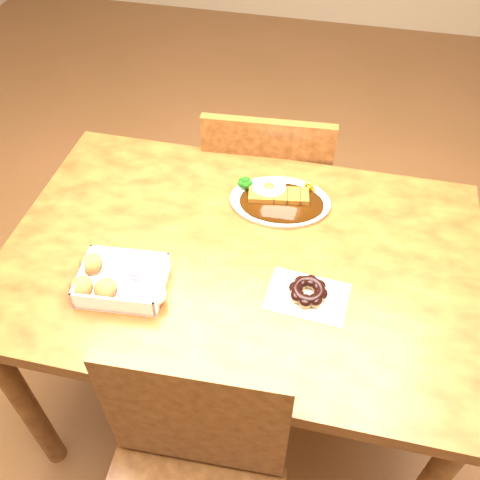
% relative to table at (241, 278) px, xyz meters
% --- Properties ---
extents(ground, '(6.00, 6.00, 0.00)m').
position_rel_table_xyz_m(ground, '(0.00, 0.00, -0.65)').
color(ground, brown).
rests_on(ground, ground).
extents(table, '(1.20, 0.80, 0.75)m').
position_rel_table_xyz_m(table, '(0.00, 0.00, 0.00)').
color(table, '#461F0E').
rests_on(table, ground).
extents(chair_far, '(0.45, 0.45, 0.87)m').
position_rel_table_xyz_m(chair_far, '(-0.02, 0.53, -0.17)').
color(chair_far, '#461F0E').
rests_on(chair_far, ground).
extents(katsu_curry_plate, '(0.29, 0.22, 0.05)m').
position_rel_table_xyz_m(katsu_curry_plate, '(0.06, 0.21, 0.11)').
color(katsu_curry_plate, white).
rests_on(katsu_curry_plate, table).
extents(donut_box, '(0.23, 0.17, 0.06)m').
position_rel_table_xyz_m(donut_box, '(-0.25, -0.17, 0.13)').
color(donut_box, white).
rests_on(donut_box, table).
extents(pon_de_ring, '(0.20, 0.14, 0.04)m').
position_rel_table_xyz_m(pon_de_ring, '(0.18, -0.10, 0.12)').
color(pon_de_ring, silver).
rests_on(pon_de_ring, table).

